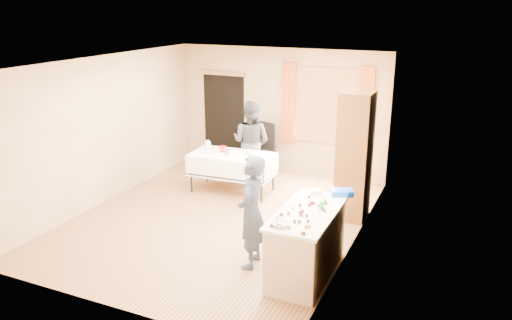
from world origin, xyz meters
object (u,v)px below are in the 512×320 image
at_px(counter, 307,243).
at_px(party_table, 232,169).
at_px(girl, 251,212).
at_px(cabinet, 354,156).
at_px(woman, 251,142).
at_px(chair, 262,159).

relative_size(counter, party_table, 0.92).
height_order(counter, girl, girl).
bearing_deg(party_table, girl, -61.13).
height_order(cabinet, woman, cabinet).
height_order(counter, woman, woman).
relative_size(girl, woman, 0.95).
height_order(cabinet, chair, cabinet).
relative_size(counter, chair, 1.36).
height_order(cabinet, counter, cabinet).
xyz_separation_m(counter, chair, (-2.14, 3.47, -0.13)).
xyz_separation_m(cabinet, counter, (-0.10, -2.10, -0.61)).
relative_size(party_table, woman, 0.98).
distance_m(cabinet, counter, 2.19).
bearing_deg(cabinet, girl, -111.78).
bearing_deg(chair, cabinet, -9.93).
xyz_separation_m(cabinet, chair, (-2.24, 1.38, -0.74)).
distance_m(cabinet, woman, 2.44).
xyz_separation_m(counter, woman, (-2.16, 2.99, 0.37)).
height_order(party_table, girl, girl).
height_order(cabinet, party_table, cabinet).
bearing_deg(woman, counter, 129.69).
xyz_separation_m(girl, woman, (-1.40, 3.06, 0.04)).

